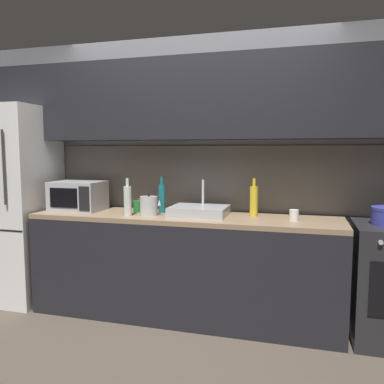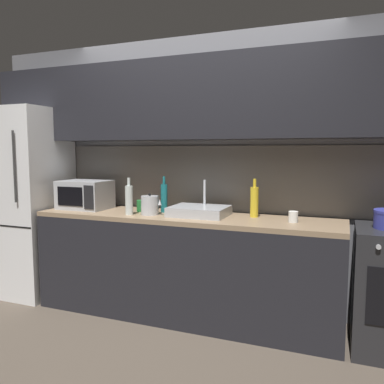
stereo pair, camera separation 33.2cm
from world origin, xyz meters
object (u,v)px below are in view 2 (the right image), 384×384
at_px(wine_bottle_yellow, 254,201).
at_px(mug_green, 141,206).
at_px(wine_bottle_clear, 129,199).
at_px(refrigerator, 29,202).
at_px(microwave, 85,195).
at_px(mug_white, 293,217).
at_px(wine_bottle_teal, 164,198).
at_px(kettle, 150,205).
at_px(mug_red, 147,204).

xyz_separation_m(wine_bottle_yellow, mug_green, (-1.04, -0.07, -0.08)).
bearing_deg(wine_bottle_yellow, wine_bottle_clear, -165.34).
bearing_deg(refrigerator, microwave, 1.55).
bearing_deg(mug_white, wine_bottle_teal, 175.54).
relative_size(kettle, wine_bottle_yellow, 0.58).
height_order(mug_white, mug_green, mug_green).
distance_m(kettle, mug_white, 1.21).
height_order(kettle, mug_red, kettle).
bearing_deg(mug_green, kettle, -40.55).
height_order(kettle, mug_green, kettle).
height_order(wine_bottle_clear, mug_white, wine_bottle_clear).
relative_size(refrigerator, mug_red, 17.72).
relative_size(wine_bottle_clear, mug_green, 3.14).
xyz_separation_m(wine_bottle_yellow, mug_white, (0.34, -0.13, -0.09)).
bearing_deg(kettle, wine_bottle_teal, 71.52).
relative_size(refrigerator, kettle, 9.97).
xyz_separation_m(microwave, mug_red, (0.56, 0.19, -0.08)).
distance_m(wine_bottle_teal, wine_bottle_yellow, 0.82).
bearing_deg(wine_bottle_yellow, microwave, -176.00).
distance_m(wine_bottle_teal, mug_red, 0.27).
height_order(refrigerator, mug_white, refrigerator).
bearing_deg(wine_bottle_teal, mug_red, 154.36).
bearing_deg(mug_green, microwave, -175.31).
distance_m(kettle, wine_bottle_teal, 0.19).
relative_size(kettle, mug_white, 2.17).
xyz_separation_m(wine_bottle_teal, wine_bottle_clear, (-0.22, -0.24, -0.00)).
relative_size(wine_bottle_yellow, mug_red, 3.06).
relative_size(wine_bottle_teal, wine_bottle_clear, 1.00).
bearing_deg(wine_bottle_yellow, mug_green, -176.39).
xyz_separation_m(kettle, mug_red, (-0.18, 0.28, -0.03)).
xyz_separation_m(mug_white, mug_green, (-1.37, 0.06, 0.01)).
bearing_deg(wine_bottle_clear, kettle, 21.82).
distance_m(kettle, mug_green, 0.22).
bearing_deg(kettle, wine_bottle_clear, -158.18).
xyz_separation_m(refrigerator, kettle, (1.42, -0.07, 0.05)).
xyz_separation_m(wine_bottle_clear, mug_green, (0.00, 0.21, -0.08)).
bearing_deg(mug_red, mug_green, -83.69).
distance_m(wine_bottle_yellow, mug_white, 0.37).
bearing_deg(wine_bottle_clear, mug_white, 6.06).
distance_m(microwave, wine_bottle_yellow, 1.62).
xyz_separation_m(refrigerator, mug_red, (1.25, 0.21, 0.02)).
height_order(wine_bottle_teal, wine_bottle_clear, wine_bottle_teal).
bearing_deg(mug_green, mug_red, 96.31).
xyz_separation_m(microwave, wine_bottle_teal, (0.80, 0.08, -0.00)).
distance_m(refrigerator, mug_white, 2.63).
relative_size(kettle, wine_bottle_teal, 0.58).
distance_m(mug_white, mug_green, 1.37).
xyz_separation_m(microwave, wine_bottle_yellow, (1.62, 0.11, -0.00)).
distance_m(refrigerator, kettle, 1.43).
distance_m(microwave, mug_green, 0.59).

